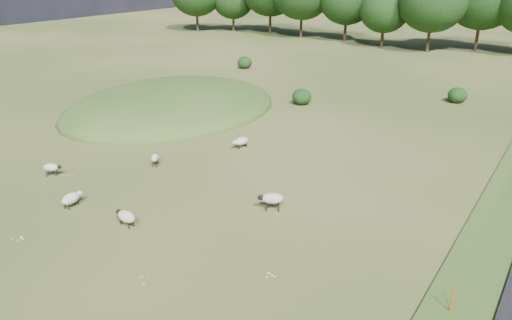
# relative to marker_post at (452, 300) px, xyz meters

# --- Properties ---
(ground) EXTENTS (160.00, 160.00, 0.00)m
(ground) POSITION_rel_marker_post_xyz_m (-14.60, 22.43, -0.60)
(ground) COLOR #2D4916
(ground) RESTS_ON ground
(mound) EXTENTS (16.00, 20.00, 4.00)m
(mound) POSITION_rel_marker_post_xyz_m (-26.60, 14.43, -0.60)
(mound) COLOR #33561E
(mound) RESTS_ON ground
(treeline) EXTENTS (96.28, 14.66, 11.70)m
(treeline) POSITION_rel_marker_post_xyz_m (-15.66, 57.86, 5.97)
(treeline) COLOR black
(treeline) RESTS_ON ground
(shrubs) EXTENTS (26.15, 11.99, 1.40)m
(shrubs) POSITION_rel_marker_post_xyz_m (-18.72, 27.80, 0.09)
(shrubs) COLOR black
(shrubs) RESTS_ON ground
(marker_post) EXTENTS (0.06, 0.06, 1.20)m
(marker_post) POSITION_rel_marker_post_xyz_m (0.00, 0.00, 0.00)
(marker_post) COLOR #D8590C
(marker_post) RESTS_ON ground
(sheep_0) EXTENTS (0.68, 1.33, 0.75)m
(sheep_0) POSITION_rel_marker_post_xyz_m (-18.25, -2.08, -0.13)
(sheep_0) COLOR beige
(sheep_0) RESTS_ON ground
(sheep_1) EXTENTS (0.87, 1.05, 0.76)m
(sheep_1) POSITION_rel_marker_post_xyz_m (-18.63, 4.32, -0.07)
(sheep_1) COLOR beige
(sheep_1) RESTS_ON ground
(sheep_2) EXTENTS (1.35, 0.71, 0.76)m
(sheep_2) POSITION_rel_marker_post_xyz_m (-14.46, -1.89, -0.12)
(sheep_2) COLOR beige
(sheep_2) RESTS_ON ground
(sheep_3) EXTENTS (1.10, 0.88, 0.79)m
(sheep_3) POSITION_rel_marker_post_xyz_m (-22.50, -0.21, -0.05)
(sheep_3) COLOR beige
(sheep_3) RESTS_ON ground
(sheep_4) EXTENTS (0.83, 1.33, 0.74)m
(sheep_4) POSITION_rel_marker_post_xyz_m (-16.06, 9.81, -0.13)
(sheep_4) COLOR beige
(sheep_4) RESTS_ON ground
(sheep_5) EXTENTS (1.32, 1.05, 0.94)m
(sheep_5) POSITION_rel_marker_post_xyz_m (-9.53, 3.24, 0.06)
(sheep_5) COLOR beige
(sheep_5) RESTS_ON ground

